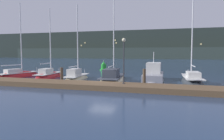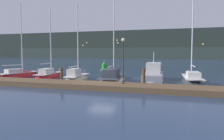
{
  "view_description": "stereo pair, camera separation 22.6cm",
  "coord_description": "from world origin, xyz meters",
  "px_view_note": "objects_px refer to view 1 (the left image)",
  "views": [
    {
      "loc": [
        7.15,
        -20.1,
        3.12
      ],
      "look_at": [
        0.0,
        3.24,
        1.2
      ],
      "focal_mm": 35.0,
      "sensor_mm": 36.0,
      "label": 1
    },
    {
      "loc": [
        7.36,
        -20.04,
        3.12
      ],
      "look_at": [
        0.0,
        3.24,
        1.2
      ],
      "focal_mm": 35.0,
      "sensor_mm": 36.0,
      "label": 2
    }
  ],
  "objects_px": {
    "sailboat_berth_2": "(49,77)",
    "channel_buoy": "(104,67)",
    "dock_lamppost": "(124,53)",
    "motorboat_berth_5": "(153,77)",
    "sailboat_berth_3": "(76,78)",
    "sailboat_berth_4": "(113,79)",
    "sailboat_berth_1": "(18,76)",
    "sailboat_berth_6": "(192,82)"
  },
  "relations": [
    {
      "from": "sailboat_berth_1",
      "to": "sailboat_berth_3",
      "type": "xyz_separation_m",
      "value": [
        8.3,
        -0.15,
        0.05
      ]
    },
    {
      "from": "sailboat_berth_2",
      "to": "channel_buoy",
      "type": "height_order",
      "value": "sailboat_berth_2"
    },
    {
      "from": "dock_lamppost",
      "to": "sailboat_berth_6",
      "type": "bearing_deg",
      "value": 42.09
    },
    {
      "from": "dock_lamppost",
      "to": "sailboat_berth_3",
      "type": "bearing_deg",
      "value": 145.51
    },
    {
      "from": "sailboat_berth_2",
      "to": "sailboat_berth_6",
      "type": "xyz_separation_m",
      "value": [
        16.88,
        -0.07,
        0.01
      ]
    },
    {
      "from": "sailboat_berth_4",
      "to": "dock_lamppost",
      "type": "xyz_separation_m",
      "value": [
        2.52,
        -4.99,
        2.93
      ]
    },
    {
      "from": "sailboat_berth_4",
      "to": "sailboat_berth_6",
      "type": "height_order",
      "value": "sailboat_berth_6"
    },
    {
      "from": "sailboat_berth_4",
      "to": "channel_buoy",
      "type": "height_order",
      "value": "sailboat_berth_4"
    },
    {
      "from": "sailboat_berth_1",
      "to": "channel_buoy",
      "type": "xyz_separation_m",
      "value": [
        6.82,
        13.81,
        0.52
      ]
    },
    {
      "from": "sailboat_berth_3",
      "to": "sailboat_berth_6",
      "type": "xyz_separation_m",
      "value": [
        12.77,
        0.58,
        -0.03
      ]
    },
    {
      "from": "sailboat_berth_6",
      "to": "channel_buoy",
      "type": "height_order",
      "value": "sailboat_berth_6"
    },
    {
      "from": "sailboat_berth_2",
      "to": "motorboat_berth_5",
      "type": "relative_size",
      "value": 1.44
    },
    {
      "from": "sailboat_berth_1",
      "to": "sailboat_berth_2",
      "type": "relative_size",
      "value": 1.09
    },
    {
      "from": "motorboat_berth_5",
      "to": "sailboat_berth_4",
      "type": "bearing_deg",
      "value": -160.39
    },
    {
      "from": "sailboat_berth_1",
      "to": "sailboat_berth_3",
      "type": "distance_m",
      "value": 8.3
    },
    {
      "from": "sailboat_berth_2",
      "to": "dock_lamppost",
      "type": "height_order",
      "value": "sailboat_berth_2"
    },
    {
      "from": "motorboat_berth_5",
      "to": "sailboat_berth_1",
      "type": "bearing_deg",
      "value": -174.43
    },
    {
      "from": "sailboat_berth_4",
      "to": "dock_lamppost",
      "type": "height_order",
      "value": "sailboat_berth_4"
    },
    {
      "from": "sailboat_berth_2",
      "to": "motorboat_berth_5",
      "type": "distance_m",
      "value": 12.9
    },
    {
      "from": "sailboat_berth_4",
      "to": "channel_buoy",
      "type": "relative_size",
      "value": 5.77
    },
    {
      "from": "sailboat_berth_4",
      "to": "motorboat_berth_5",
      "type": "xyz_separation_m",
      "value": [
        4.37,
        1.56,
        0.2
      ]
    },
    {
      "from": "motorboat_berth_5",
      "to": "sailboat_berth_2",
      "type": "bearing_deg",
      "value": -174.82
    },
    {
      "from": "dock_lamppost",
      "to": "sailboat_berth_1",
      "type": "bearing_deg",
      "value": 162.19
    },
    {
      "from": "sailboat_berth_4",
      "to": "sailboat_berth_6",
      "type": "bearing_deg",
      "value": 2.21
    },
    {
      "from": "sailboat_berth_4",
      "to": "sailboat_berth_6",
      "type": "relative_size",
      "value": 0.89
    },
    {
      "from": "sailboat_berth_1",
      "to": "dock_lamppost",
      "type": "xyz_separation_m",
      "value": [
        15.19,
        -4.88,
        2.99
      ]
    },
    {
      "from": "motorboat_berth_5",
      "to": "channel_buoy",
      "type": "bearing_deg",
      "value": 130.05
    },
    {
      "from": "motorboat_berth_5",
      "to": "channel_buoy",
      "type": "xyz_separation_m",
      "value": [
        -10.21,
        12.14,
        0.27
      ]
    },
    {
      "from": "sailboat_berth_1",
      "to": "dock_lamppost",
      "type": "relative_size",
      "value": 2.61
    },
    {
      "from": "sailboat_berth_1",
      "to": "sailboat_berth_6",
      "type": "distance_m",
      "value": 21.08
    },
    {
      "from": "sailboat_berth_2",
      "to": "motorboat_berth_5",
      "type": "bearing_deg",
      "value": 5.18
    },
    {
      "from": "channel_buoy",
      "to": "motorboat_berth_5",
      "type": "bearing_deg",
      "value": -49.95
    },
    {
      "from": "sailboat_berth_2",
      "to": "channel_buoy",
      "type": "relative_size",
      "value": 5.4
    },
    {
      "from": "sailboat_berth_3",
      "to": "dock_lamppost",
      "type": "bearing_deg",
      "value": -34.49
    },
    {
      "from": "motorboat_berth_5",
      "to": "sailboat_berth_6",
      "type": "distance_m",
      "value": 4.23
    },
    {
      "from": "channel_buoy",
      "to": "dock_lamppost",
      "type": "distance_m",
      "value": 20.62
    },
    {
      "from": "channel_buoy",
      "to": "dock_lamppost",
      "type": "relative_size",
      "value": 0.44
    },
    {
      "from": "sailboat_berth_2",
      "to": "sailboat_berth_3",
      "type": "bearing_deg",
      "value": -8.93
    },
    {
      "from": "sailboat_berth_2",
      "to": "sailboat_berth_3",
      "type": "height_order",
      "value": "sailboat_berth_3"
    },
    {
      "from": "sailboat_berth_4",
      "to": "motorboat_berth_5",
      "type": "bearing_deg",
      "value": 19.61
    },
    {
      "from": "sailboat_berth_4",
      "to": "motorboat_berth_5",
      "type": "relative_size",
      "value": 1.54
    },
    {
      "from": "sailboat_berth_6",
      "to": "dock_lamppost",
      "type": "distance_m",
      "value": 8.46
    }
  ]
}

